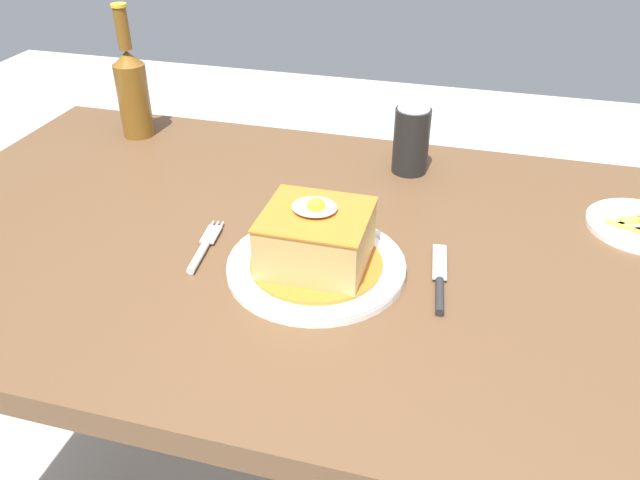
% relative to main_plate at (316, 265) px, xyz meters
% --- Properties ---
extents(dining_table, '(1.47, 0.82, 0.76)m').
position_rel_main_plate_xyz_m(dining_table, '(0.01, 0.08, -0.11)').
color(dining_table, brown).
rests_on(dining_table, ground_plane).
extents(main_plate, '(0.26, 0.26, 0.02)m').
position_rel_main_plate_xyz_m(main_plate, '(0.00, 0.00, 0.00)').
color(main_plate, white).
rests_on(main_plate, dining_table).
extents(sandwich_meal, '(0.19, 0.19, 0.11)m').
position_rel_main_plate_xyz_m(sandwich_meal, '(-0.00, 0.00, 0.04)').
color(sandwich_meal, '#C66B23').
rests_on(sandwich_meal, main_plate).
extents(fork, '(0.03, 0.14, 0.01)m').
position_rel_main_plate_xyz_m(fork, '(-0.18, -0.00, -0.00)').
color(fork, silver).
rests_on(fork, dining_table).
extents(knife, '(0.03, 0.17, 0.01)m').
position_rel_main_plate_xyz_m(knife, '(0.18, 0.00, -0.00)').
color(knife, '#262628').
rests_on(knife, dining_table).
extents(soda_can, '(0.07, 0.07, 0.12)m').
position_rel_main_plate_xyz_m(soda_can, '(0.08, 0.36, 0.05)').
color(soda_can, black).
rests_on(soda_can, dining_table).
extents(beer_bottle_amber, '(0.06, 0.06, 0.27)m').
position_rel_main_plate_xyz_m(beer_bottle_amber, '(-0.49, 0.38, 0.09)').
color(beer_bottle_amber, brown).
rests_on(beer_bottle_amber, dining_table).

